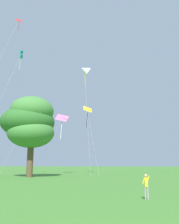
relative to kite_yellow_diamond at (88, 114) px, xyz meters
name	(u,v)px	position (x,y,z in m)	size (l,w,h in m)	color
kite_yellow_diamond	(88,114)	(0.00, 0.00, 0.00)	(4.03, 9.60, 11.48)	yellow
kite_teal_box	(20,56)	(-6.23, -13.12, 5.15)	(0.53, 9.30, 16.01)	teal
kite_white_distant	(85,70)	(-0.57, 0.15, 8.04)	(3.78, 8.77, 19.17)	white
kite_orange_box	(31,110)	(-11.36, 1.89, 1.61)	(1.81, 12.21, 12.57)	orange
kite_pink_low	(61,122)	(-3.92, -2.29, -1.80)	(2.49, 8.64, 9.78)	pink
kite_red_high	(14,31)	(-7.66, -12.75, 9.02)	(0.80, 11.83, 21.91)	red
person_child_small	(146,184)	(8.39, -29.01, -9.39)	(0.34, 0.14, 1.06)	gray
tree_left_oak	(30,123)	(-4.79, -12.40, -3.52)	(6.73, 6.64, 9.72)	brown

